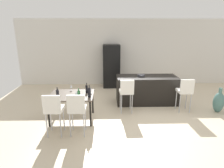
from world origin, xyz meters
TOP-DOWN VIEW (x-y plane):
  - ground_plane at (0.00, 0.00)m, footprint 10.00×10.00m
  - back_wall at (0.00, 3.08)m, footprint 10.00×0.12m
  - kitchen_island at (0.28, 0.67)m, footprint 2.03×0.87m
  - bar_chair_left at (-0.50, -0.14)m, footprint 0.42×0.42m
  - bar_chair_middle at (1.27, -0.14)m, footprint 0.40×0.40m
  - dining_table at (-2.05, -0.57)m, footprint 1.20×0.94m
  - dining_chair_near at (-2.32, -1.40)m, footprint 0.41×0.41m
  - dining_chair_far at (-1.78, -1.40)m, footprint 0.40×0.40m
  - wine_bottle_right at (-1.80, -0.89)m, footprint 0.07×0.07m
  - wine_bottle_left at (-1.65, -0.43)m, footprint 0.06×0.06m
  - wine_bottle_inner at (-1.54, -0.79)m, footprint 0.08×0.08m
  - wine_bottle_end at (-2.36, -0.82)m, footprint 0.07×0.07m
  - wine_glass_middle at (-1.53, -0.46)m, footprint 0.07×0.07m
  - wine_glass_far at (-1.88, -0.81)m, footprint 0.07×0.07m
  - wine_glass_near at (-2.12, -0.19)m, footprint 0.07×0.07m
  - refrigerator at (-0.88, 2.64)m, footprint 0.72×0.68m
  - fruit_bowl at (0.07, 0.69)m, footprint 0.25×0.25m
  - floor_vase at (2.31, -0.21)m, footprint 0.32×0.32m

SIDE VIEW (x-z plane):
  - ground_plane at x=0.00m, z-range 0.00..0.00m
  - floor_vase at x=2.31m, z-range -0.06..0.71m
  - kitchen_island at x=0.28m, z-range 0.00..0.92m
  - dining_table at x=-2.05m, z-range 0.30..1.04m
  - bar_chair_left at x=-0.50m, z-range 0.17..1.22m
  - bar_chair_middle at x=1.27m, z-range 0.17..1.22m
  - dining_chair_near at x=-2.32m, z-range 0.17..1.22m
  - dining_chair_far at x=-1.78m, z-range 0.17..1.22m
  - wine_bottle_right at x=-1.80m, z-range 0.71..0.98m
  - wine_bottle_left at x=-1.65m, z-range 0.71..0.99m
  - wine_bottle_end at x=-2.36m, z-range 0.71..0.99m
  - wine_glass_middle at x=-1.53m, z-range 0.78..0.95m
  - wine_glass_far at x=-1.88m, z-range 0.78..0.95m
  - wine_glass_near at x=-2.12m, z-range 0.78..0.95m
  - wine_bottle_inner at x=-1.54m, z-range 0.70..1.03m
  - refrigerator at x=-0.88m, z-range 0.00..1.84m
  - fruit_bowl at x=0.07m, z-range 0.92..0.99m
  - back_wall at x=0.00m, z-range 0.00..2.90m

